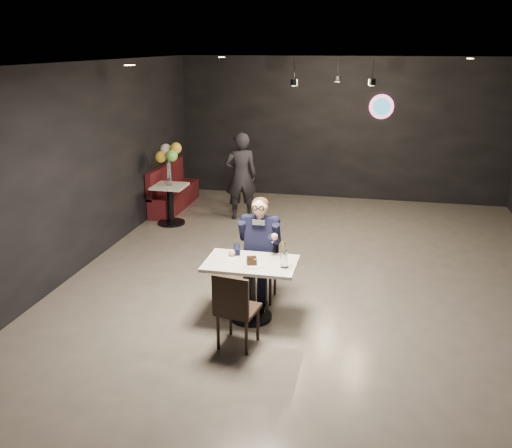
% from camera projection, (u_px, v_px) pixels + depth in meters
% --- Properties ---
extents(floor, '(9.00, 9.00, 0.00)m').
position_uv_depth(floor, '(316.00, 279.00, 7.84)').
color(floor, slate).
rests_on(floor, ground).
extents(wall_sign, '(0.50, 0.06, 0.50)m').
position_uv_depth(wall_sign, '(381.00, 107.00, 11.19)').
color(wall_sign, pink).
rests_on(wall_sign, floor).
extents(pendant_lights, '(1.40, 1.20, 0.36)m').
position_uv_depth(pendant_lights, '(335.00, 67.00, 8.78)').
color(pendant_lights, black).
rests_on(pendant_lights, floor).
extents(main_table, '(1.10, 0.70, 0.75)m').
position_uv_depth(main_table, '(251.00, 290.00, 6.61)').
color(main_table, white).
rests_on(main_table, floor).
extents(chair_far, '(0.42, 0.46, 0.92)m').
position_uv_depth(chair_far, '(260.00, 267.00, 7.10)').
color(chair_far, black).
rests_on(chair_far, floor).
extents(chair_near, '(0.49, 0.52, 0.92)m').
position_uv_depth(chair_near, '(238.00, 308.00, 5.99)').
color(chair_near, black).
rests_on(chair_near, floor).
extents(seated_man, '(0.60, 0.80, 1.44)m').
position_uv_depth(seated_man, '(260.00, 248.00, 7.01)').
color(seated_man, black).
rests_on(seated_man, floor).
extents(dessert_plate, '(0.25, 0.25, 0.01)m').
position_uv_depth(dessert_plate, '(254.00, 265.00, 6.39)').
color(dessert_plate, white).
rests_on(dessert_plate, main_table).
extents(cake_slice, '(0.14, 0.13, 0.08)m').
position_uv_depth(cake_slice, '(252.00, 261.00, 6.39)').
color(cake_slice, black).
rests_on(cake_slice, dessert_plate).
extents(mint_leaf, '(0.06, 0.04, 0.01)m').
position_uv_depth(mint_leaf, '(255.00, 259.00, 6.34)').
color(mint_leaf, green).
rests_on(mint_leaf, cake_slice).
extents(sundae_glass, '(0.09, 0.09, 0.20)m').
position_uv_depth(sundae_glass, '(284.00, 259.00, 6.31)').
color(sundae_glass, silver).
rests_on(sundae_glass, main_table).
extents(wafer_cone, '(0.07, 0.07, 0.12)m').
position_uv_depth(wafer_cone, '(284.00, 247.00, 6.30)').
color(wafer_cone, tan).
rests_on(wafer_cone, sundae_glass).
extents(booth_bench, '(0.45, 1.82, 0.91)m').
position_uv_depth(booth_bench, '(174.00, 187.00, 11.09)').
color(booth_bench, '#450E0F').
rests_on(booth_bench, floor).
extents(side_table, '(0.59, 0.59, 0.73)m').
position_uv_depth(side_table, '(171.00, 205.00, 10.13)').
color(side_table, white).
rests_on(side_table, floor).
extents(balloon_vase, '(0.09, 0.09, 0.14)m').
position_uv_depth(balloon_vase, '(169.00, 181.00, 9.99)').
color(balloon_vase, silver).
rests_on(balloon_vase, side_table).
extents(balloon_bunch, '(0.38, 0.38, 0.63)m').
position_uv_depth(balloon_bunch, '(168.00, 160.00, 9.86)').
color(balloon_bunch, gold).
rests_on(balloon_bunch, balloon_vase).
extents(passerby, '(0.71, 0.58, 1.68)m').
position_uv_depth(passerby, '(241.00, 176.00, 10.30)').
color(passerby, black).
rests_on(passerby, floor).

